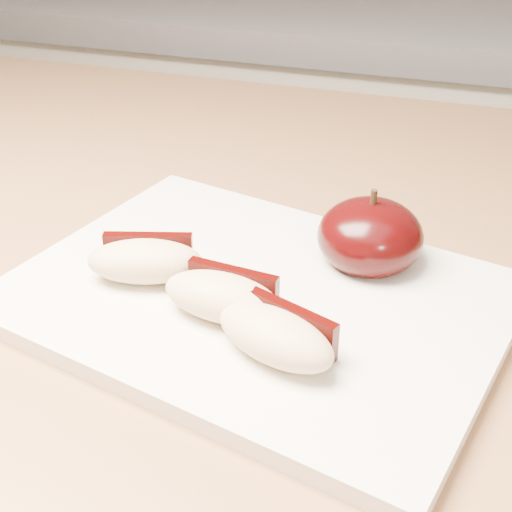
% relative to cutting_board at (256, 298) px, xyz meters
% --- Properties ---
extents(back_cabinet, '(2.40, 0.62, 0.94)m').
position_rel_cutting_board_xyz_m(back_cabinet, '(0.09, 0.81, -0.44)').
color(back_cabinet, silver).
rests_on(back_cabinet, ground).
extents(cutting_board, '(0.34, 0.28, 0.01)m').
position_rel_cutting_board_xyz_m(cutting_board, '(0.00, 0.00, 0.00)').
color(cutting_board, white).
rests_on(cutting_board, island_counter).
extents(apple_half, '(0.09, 0.09, 0.06)m').
position_rel_cutting_board_xyz_m(apple_half, '(0.06, 0.06, 0.02)').
color(apple_half, black).
rests_on(apple_half, cutting_board).
extents(apple_wedge_a, '(0.08, 0.05, 0.03)m').
position_rel_cutting_board_xyz_m(apple_wedge_a, '(-0.07, -0.01, 0.02)').
color(apple_wedge_a, beige).
rests_on(apple_wedge_a, cutting_board).
extents(apple_wedge_b, '(0.08, 0.04, 0.03)m').
position_rel_cutting_board_xyz_m(apple_wedge_b, '(-0.01, -0.03, 0.02)').
color(apple_wedge_b, beige).
rests_on(apple_wedge_b, cutting_board).
extents(apple_wedge_c, '(0.08, 0.06, 0.03)m').
position_rel_cutting_board_xyz_m(apple_wedge_c, '(0.03, -0.06, 0.02)').
color(apple_wedge_c, beige).
rests_on(apple_wedge_c, cutting_board).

